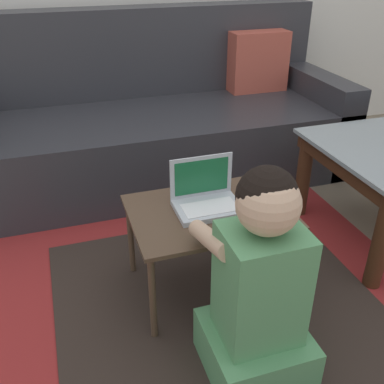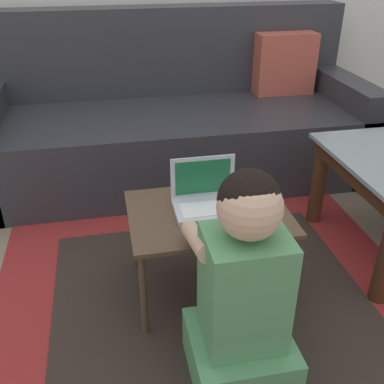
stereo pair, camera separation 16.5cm
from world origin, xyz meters
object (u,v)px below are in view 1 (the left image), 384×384
at_px(computer_mouse, 262,202).
at_px(person_seated, 259,291).
at_px(couch, 155,123).
at_px(laptop_desk, 209,219).
at_px(laptop, 207,200).

xyz_separation_m(computer_mouse, person_seated, (-0.19, -0.38, -0.06)).
relative_size(couch, laptop_desk, 3.72).
xyz_separation_m(laptop_desk, computer_mouse, (0.20, -0.03, 0.06)).
bearing_deg(person_seated, couch, 87.81).
bearing_deg(laptop_desk, laptop, 99.79).
distance_m(couch, person_seated, 1.54).
height_order(laptop, computer_mouse, laptop).
bearing_deg(laptop, couch, 86.38).
bearing_deg(couch, person_seated, -92.19).
bearing_deg(laptop_desk, person_seated, -88.99).
bearing_deg(couch, computer_mouse, -83.65).
bearing_deg(laptop, laptop_desk, -80.21).
distance_m(couch, laptop, 1.11).
relative_size(couch, person_seated, 2.98).
xyz_separation_m(couch, person_seated, (-0.06, -1.54, 0.03)).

